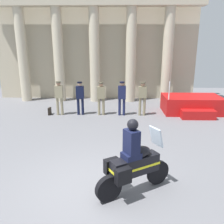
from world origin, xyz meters
TOP-DOWN VIEW (x-y plane):
  - ground_plane at (0.00, 0.00)m, footprint 28.00×28.00m
  - colonnade_backdrop at (-0.74, 9.91)m, footprint 12.65×1.46m
  - reviewing_stand at (4.53, 6.82)m, footprint 2.93×2.30m
  - officer_in_row_0 at (-2.26, 6.26)m, footprint 0.38×0.24m
  - officer_in_row_1 at (-1.22, 6.32)m, footprint 0.38×0.24m
  - officer_in_row_2 at (-0.17, 6.30)m, footprint 0.38×0.24m
  - officer_in_row_3 at (0.86, 6.27)m, footprint 0.38×0.24m
  - officer_in_row_4 at (1.88, 6.27)m, footprint 0.38×0.24m
  - motorcycle_with_rider at (1.01, -0.20)m, footprint 1.86×1.22m
  - briefcase_on_ground at (-2.80, 6.28)m, footprint 0.10×0.32m

SIDE VIEW (x-z plane):
  - ground_plane at x=0.00m, z-range 0.00..0.00m
  - briefcase_on_ground at x=-2.80m, z-range 0.00..0.36m
  - reviewing_stand at x=4.53m, z-range -0.46..1.30m
  - motorcycle_with_rider at x=1.01m, z-range -0.16..1.74m
  - officer_in_row_2 at x=-0.17m, z-range 0.15..1.82m
  - officer_in_row_1 at x=-1.22m, z-range 0.15..1.83m
  - officer_in_row_4 at x=1.88m, z-range 0.16..1.85m
  - officer_in_row_3 at x=0.86m, z-range 0.15..1.86m
  - officer_in_row_0 at x=-2.26m, z-range 0.16..1.87m
  - colonnade_backdrop at x=-0.74m, z-range 0.27..6.45m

